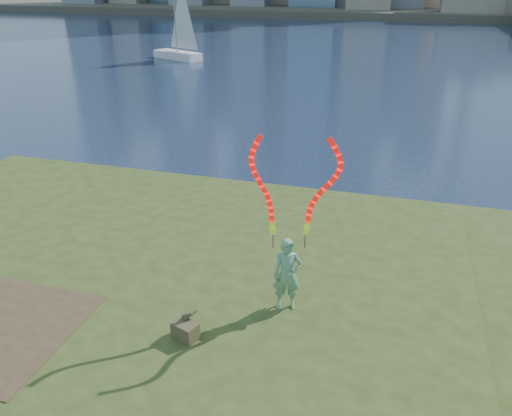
% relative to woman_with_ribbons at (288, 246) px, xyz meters
% --- Properties ---
extents(ground, '(320.00, 320.00, 0.00)m').
position_rel_woman_with_ribbons_xyz_m(ground, '(-3.14, 0.92, -2.22)').
color(ground, '#18243D').
rests_on(ground, ground).
extents(grassy_knoll, '(20.00, 18.00, 0.80)m').
position_rel_woman_with_ribbons_xyz_m(grassy_knoll, '(-3.14, -1.37, -1.88)').
color(grassy_knoll, '#364518').
rests_on(grassy_knoll, ground).
extents(far_shore, '(320.00, 40.00, 1.20)m').
position_rel_woman_with_ribbons_xyz_m(far_shore, '(-3.14, 95.92, -1.62)').
color(far_shore, '#464234').
rests_on(far_shore, ground).
extents(woman_with_ribbons, '(1.95, 0.66, 3.96)m').
position_rel_woman_with_ribbons_xyz_m(woman_with_ribbons, '(0.00, 0.00, 0.00)').
color(woman_with_ribbons, '#1F792C').
rests_on(woman_with_ribbons, grassy_knoll).
extents(canvas_bag, '(0.55, 0.62, 0.45)m').
position_rel_woman_with_ribbons_xyz_m(canvas_bag, '(-1.61, -1.49, -1.24)').
color(canvas_bag, '#474326').
rests_on(canvas_bag, grassy_knoll).
extents(sailboat, '(5.04, 3.42, 7.78)m').
position_rel_woman_with_ribbons_xyz_m(sailboat, '(-17.43, 33.64, -0.88)').
color(sailboat, white).
rests_on(sailboat, ground).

